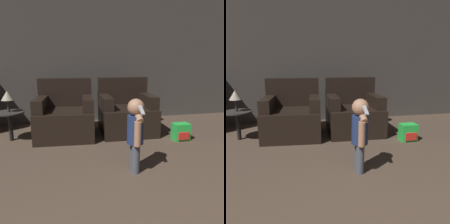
# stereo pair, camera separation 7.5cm
# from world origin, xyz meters

# --- Properties ---
(wall_back) EXTENTS (8.40, 0.05, 2.60)m
(wall_back) POSITION_xyz_m (0.00, 4.50, 1.30)
(wall_back) COLOR #423D38
(wall_back) RESTS_ON ground_plane
(armchair_left) EXTENTS (0.95, 0.91, 0.92)m
(armchair_left) POSITION_xyz_m (-0.66, 3.57, 0.32)
(armchair_left) COLOR black
(armchair_left) RESTS_ON ground_plane
(armchair_right) EXTENTS (0.92, 0.88, 0.92)m
(armchair_right) POSITION_xyz_m (0.37, 3.57, 0.32)
(armchair_right) COLOR black
(armchair_right) RESTS_ON ground_plane
(person_toddler) EXTENTS (0.18, 0.32, 0.81)m
(person_toddler) POSITION_xyz_m (0.06, 2.16, 0.48)
(person_toddler) COLOR #474C56
(person_toddler) RESTS_ON ground_plane
(toy_backpack) EXTENTS (0.25, 0.20, 0.26)m
(toy_backpack) POSITION_xyz_m (1.08, 2.97, 0.13)
(toy_backpack) COLOR green
(toy_backpack) RESTS_ON ground_plane
(side_table) EXTENTS (0.44, 0.44, 0.45)m
(side_table) POSITION_xyz_m (-1.49, 3.52, 0.38)
(side_table) COLOR black
(side_table) RESTS_ON ground_plane
(lamp) EXTENTS (0.18, 0.18, 0.32)m
(lamp) POSITION_xyz_m (-1.49, 3.52, 0.69)
(lamp) COLOR #262626
(lamp) RESTS_ON side_table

